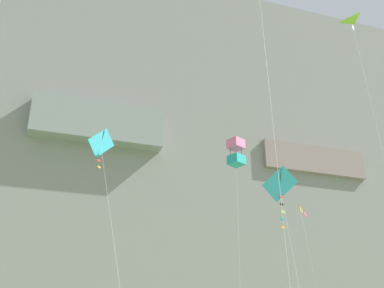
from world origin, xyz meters
name	(u,v)px	position (x,y,z in m)	size (l,w,h in m)	color
cliff_face	(83,178)	(-0.02, 68.73, 27.57)	(180.00, 30.04, 55.11)	gray
kite_box_front_field	(236,153)	(8.55, 33.29, 17.95)	(1.89, 2.90, 19.00)	pink
kite_banner_low_left	(308,235)	(14.64, 34.19, 12.24)	(1.76, 4.41, 14.42)	black
kite_diamond_upper_right	(102,148)	(-1.92, 30.22, 15.57)	(3.08, 6.01, 17.00)	#38B2D1
kite_delta_low_center	(357,35)	(21.94, 33.46, 32.35)	(3.96, 6.31, 33.36)	#8CCC33
kite_diamond_far_left	(281,188)	(8.82, 27.40, 13.18)	(2.57, 5.09, 14.59)	#38B2D1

